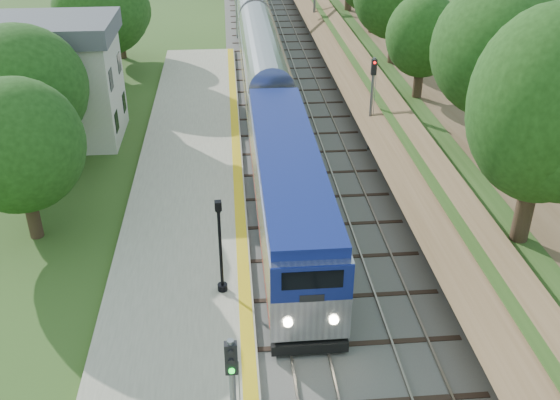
{
  "coord_description": "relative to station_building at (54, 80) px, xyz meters",
  "views": [
    {
      "loc": [
        -2.68,
        -10.28,
        16.92
      ],
      "look_at": [
        -0.5,
        15.05,
        2.8
      ],
      "focal_mm": 40.0,
      "sensor_mm": 36.0,
      "label": 1
    }
  ],
  "objects": [
    {
      "name": "trackbed",
      "position": [
        16.0,
        30.0,
        -4.02
      ],
      "size": [
        9.5,
        170.0,
        0.28
      ],
      "color": "#4C4944",
      "rests_on": "ground"
    },
    {
      "name": "signal_farside",
      "position": [
        20.2,
        -3.84,
        -0.27
      ],
      "size": [
        0.33,
        0.26,
        6.06
      ],
      "color": "slate",
      "rests_on": "ground"
    },
    {
      "name": "embankment",
      "position": [
        24.35,
        30.0,
        -2.14
      ],
      "size": [
        10.64,
        170.0,
        11.7
      ],
      "color": "brown",
      "rests_on": "ground"
    },
    {
      "name": "yellow_stripe",
      "position": [
        11.65,
        -14.0,
        -3.7
      ],
      "size": [
        0.55,
        68.0,
        0.01
      ],
      "primitive_type": "cube",
      "color": "gold",
      "rests_on": "platform"
    },
    {
      "name": "platform",
      "position": [
        8.8,
        -14.0,
        -3.9
      ],
      "size": [
        6.4,
        68.0,
        0.38
      ],
      "primitive_type": "cube",
      "color": "gray",
      "rests_on": "ground"
    },
    {
      "name": "station_building",
      "position": [
        0.0,
        0.0,
        0.0
      ],
      "size": [
        8.6,
        6.6,
        8.0
      ],
      "color": "beige",
      "rests_on": "ground"
    },
    {
      "name": "trees_behind_platform",
      "position": [
        2.83,
        -9.33,
        0.44
      ],
      "size": [
        7.82,
        53.32,
        7.21
      ],
      "color": "#332316",
      "rests_on": "ground"
    },
    {
      "name": "lamppost_far",
      "position": [
        10.7,
        -18.41,
        -1.74
      ],
      "size": [
        0.44,
        0.44,
        4.4
      ],
      "color": "black",
      "rests_on": "platform"
    }
  ]
}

